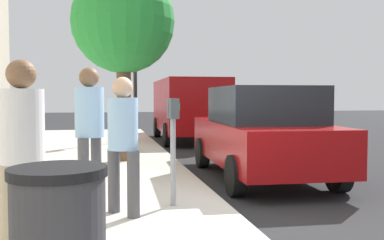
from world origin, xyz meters
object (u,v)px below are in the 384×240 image
pedestrian_at_meter (123,135)px  traffic_signal (138,66)px  pedestrian_bystander (23,141)px  parked_van_far (188,106)px  parking_officer (90,121)px  parked_sedan_near (261,132)px  street_tree (123,23)px  parking_meter (173,129)px

pedestrian_at_meter → traffic_signal: (8.98, -0.90, 1.46)m
traffic_signal → pedestrian_at_meter: bearing=174.3°
pedestrian_at_meter → pedestrian_bystander: pedestrian_bystander is taller
pedestrian_bystander → parked_van_far: size_ratio=0.34×
pedestrian_at_meter → parking_officer: bearing=77.2°
pedestrian_at_meter → parked_sedan_near: bearing=6.2°
parked_van_far → street_tree: size_ratio=1.24×
parking_meter → parked_van_far: 9.89m
parking_meter → parked_van_far: bearing=-12.2°
parked_sedan_near → traffic_signal: size_ratio=1.24×
parked_sedan_near → pedestrian_at_meter: bearing=133.7°
parking_meter → pedestrian_bystander: bearing=133.3°
parking_officer → street_tree: size_ratio=0.43×
pedestrian_at_meter → parking_officer: (0.91, 0.42, 0.13)m
parking_meter → traffic_signal: (8.67, -0.24, 1.41)m
parked_sedan_near → street_tree: 3.94m
pedestrian_at_meter → traffic_signal: 9.15m
parking_meter → street_tree: bearing=5.8°
parked_sedan_near → pedestrian_bystander: bearing=136.0°
pedestrian_at_meter → traffic_signal: size_ratio=0.46×
parked_sedan_near → street_tree: size_ratio=1.05×
pedestrian_bystander → traffic_signal: bearing=20.6°
parked_sedan_near → traffic_signal: traffic_signal is taller
parked_sedan_near → street_tree: street_tree is taller
parking_meter → pedestrian_at_meter: bearing=115.7°
street_tree → pedestrian_bystander: bearing=168.6°
parking_officer → parked_sedan_near: parking_officer is taller
parking_officer → parked_sedan_near: bearing=52.5°
parking_officer → pedestrian_at_meter: bearing=-41.3°
pedestrian_at_meter → pedestrian_bystander: 1.52m
pedestrian_at_meter → parked_sedan_near: (2.63, -2.75, -0.22)m
pedestrian_bystander → parking_officer: 2.17m
pedestrian_at_meter → parking_officer: size_ratio=0.91×
pedestrian_bystander → traffic_signal: size_ratio=0.49×
pedestrian_bystander → parked_sedan_near: size_ratio=0.39×
parking_meter → pedestrian_bystander: pedestrian_bystander is taller
parking_officer → traffic_signal: bearing=104.7°
street_tree → traffic_signal: size_ratio=1.18×
traffic_signal → street_tree: bearing=171.3°
pedestrian_at_meter → traffic_signal: bearing=46.8°
parked_sedan_near → parked_van_far: bearing=-0.0°
pedestrian_bystander → parking_meter: bearing=-15.8°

